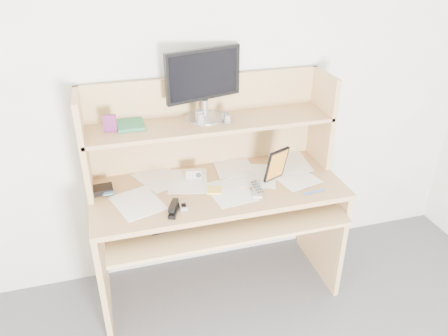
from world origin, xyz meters
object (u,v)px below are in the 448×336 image
object	(u,v)px
keyboard	(189,216)
monitor	(204,82)
desk	(214,187)
tv_remote	(257,189)
game_case	(277,165)

from	to	relation	value
keyboard	monitor	world-z (taller)	monitor
desk	tv_remote	xyz separation A→B (m)	(0.19, -0.19, 0.07)
desk	game_case	world-z (taller)	desk
desk	keyboard	size ratio (longest dim) A/B	3.09
monitor	tv_remote	bearing A→B (deg)	-72.97
game_case	keyboard	bearing A→B (deg)	165.83
desk	game_case	distance (m)	0.39
tv_remote	game_case	distance (m)	0.19
game_case	tv_remote	bearing A→B (deg)	-174.61
tv_remote	desk	bearing A→B (deg)	152.01
keyboard	tv_remote	size ratio (longest dim) A/B	2.54
keyboard	game_case	world-z (taller)	game_case
monitor	game_case	bearing A→B (deg)	-50.82
keyboard	tv_remote	distance (m)	0.40
tv_remote	monitor	world-z (taller)	monitor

